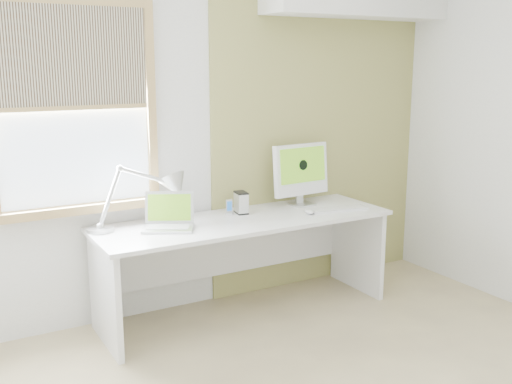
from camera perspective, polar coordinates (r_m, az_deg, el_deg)
room at (r=3.07m, az=9.72°, el=1.89°), size 4.04×3.54×2.64m
accent_wall at (r=5.04m, az=6.06°, el=5.96°), size 2.00×0.02×2.60m
window at (r=4.16m, az=-16.87°, el=7.60°), size 1.20×0.14×1.42m
desk at (r=4.48m, az=-1.44°, el=-4.78°), size 2.20×0.70×0.73m
desk_lamp at (r=4.22m, az=-8.92°, el=-0.01°), size 0.77×0.31×0.44m
laptop at (r=4.16m, az=-8.29°, el=-2.57°), size 0.42×0.40×0.24m
phone_dock at (r=4.48m, az=-2.56°, el=-1.75°), size 0.06×0.06×0.12m
external_drive at (r=4.51m, az=-1.42°, el=-1.01°), size 0.10×0.14×0.16m
imac at (r=4.76m, az=4.28°, el=2.01°), size 0.50×0.18×0.49m
keyboard at (r=4.65m, az=7.80°, el=-1.62°), size 0.47×0.20×0.02m
mouse at (r=4.52m, az=5.07°, el=-1.87°), size 0.10×0.13×0.03m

